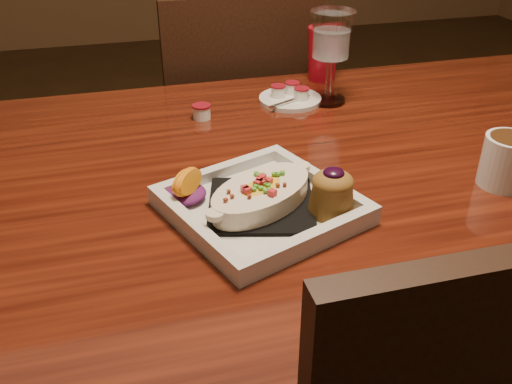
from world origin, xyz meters
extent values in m
cube|color=#64200E|center=(0.00, 0.00, 0.73)|extent=(1.50, 0.90, 0.04)
cylinder|color=black|center=(0.67, 0.37, 0.35)|extent=(0.07, 0.07, 0.71)
cube|color=black|center=(0.00, 0.70, 0.45)|extent=(0.42, 0.42, 0.04)
cylinder|color=black|center=(0.17, 0.87, 0.23)|extent=(0.04, 0.04, 0.45)
cylinder|color=black|center=(-0.17, 0.87, 0.23)|extent=(0.04, 0.04, 0.45)
cylinder|color=black|center=(0.17, 0.53, 0.23)|extent=(0.04, 0.04, 0.45)
cylinder|color=black|center=(-0.17, 0.53, 0.23)|extent=(0.04, 0.04, 0.45)
cube|color=black|center=(0.00, 0.51, 0.70)|extent=(0.40, 0.03, 0.46)
cube|color=silver|center=(-0.13, -0.13, 0.76)|extent=(0.32, 0.32, 0.01)
cube|color=black|center=(-0.13, -0.13, 0.77)|extent=(0.19, 0.19, 0.01)
ellipsoid|color=gold|center=(-0.13, -0.13, 0.78)|extent=(0.17, 0.15, 0.03)
ellipsoid|color=#601657|center=(-0.24, -0.08, 0.77)|extent=(0.06, 0.07, 0.02)
cone|color=brown|center=(-0.04, -0.17, 0.79)|extent=(0.07, 0.07, 0.05)
ellipsoid|color=brown|center=(-0.04, -0.17, 0.81)|extent=(0.06, 0.06, 0.03)
ellipsoid|color=black|center=(-0.04, -0.17, 0.83)|extent=(0.03, 0.03, 0.01)
cylinder|color=silver|center=(0.27, -0.14, 0.79)|extent=(0.08, 0.08, 0.08)
cylinder|color=#361E0E|center=(0.27, -0.14, 0.83)|extent=(0.07, 0.07, 0.02)
cylinder|color=silver|center=(0.12, 0.26, 0.75)|extent=(0.08, 0.08, 0.01)
cylinder|color=silver|center=(0.12, 0.26, 0.80)|extent=(0.01, 0.01, 0.09)
cone|color=silver|center=(0.12, 0.26, 0.89)|extent=(0.09, 0.09, 0.10)
cylinder|color=silver|center=(0.05, 0.29, 0.75)|extent=(0.13, 0.13, 0.01)
cylinder|color=white|center=(0.02, 0.29, 0.77)|extent=(0.03, 0.03, 0.02)
cylinder|color=maroon|center=(0.02, 0.29, 0.78)|extent=(0.03, 0.03, 0.00)
cylinder|color=white|center=(0.06, 0.31, 0.77)|extent=(0.03, 0.03, 0.02)
cylinder|color=maroon|center=(0.06, 0.31, 0.78)|extent=(0.03, 0.03, 0.00)
cylinder|color=white|center=(0.07, 0.27, 0.77)|extent=(0.03, 0.03, 0.02)
cylinder|color=maroon|center=(0.07, 0.27, 0.78)|extent=(0.03, 0.03, 0.00)
cylinder|color=white|center=(-0.15, 0.24, 0.76)|extent=(0.04, 0.04, 0.03)
cylinder|color=maroon|center=(-0.15, 0.24, 0.78)|extent=(0.04, 0.04, 0.00)
cone|color=#A10B1A|center=(0.16, 0.40, 0.81)|extent=(0.07, 0.07, 0.12)
camera|label=1|loc=(-0.32, -0.82, 1.21)|focal=40.00mm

